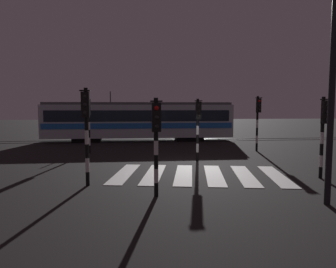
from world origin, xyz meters
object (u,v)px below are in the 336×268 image
traffic_light_corner_near_left (86,122)px  traffic_light_corner_far_left (89,117)px  traffic_light_kerb_mid_left (156,132)px  traffic_light_corner_near_right (324,125)px  traffic_light_median_centre (198,120)px  traffic_light_corner_far_right (258,115)px  tram (139,120)px

traffic_light_corner_near_left → traffic_light_corner_far_left: bearing=97.5°
traffic_light_kerb_mid_left → traffic_light_corner_far_left: (-3.45, 9.88, 0.18)m
traffic_light_corner_near_right → traffic_light_median_centre: size_ratio=0.99×
traffic_light_corner_far_right → tram: bearing=136.5°
traffic_light_corner_far_right → traffic_light_median_centre: (-4.59, -3.34, -0.18)m
traffic_light_corner_near_left → traffic_light_median_centre: bearing=43.2°
traffic_light_corner_far_right → traffic_light_corner_far_left: traffic_light_corner_far_right is taller
traffic_light_kerb_mid_left → traffic_light_corner_far_left: traffic_light_corner_far_left is taller
tram → traffic_light_corner_far_right: bearing=-43.5°
traffic_light_corner_near_right → traffic_light_corner_far_right: size_ratio=0.92×
traffic_light_kerb_mid_left → traffic_light_corner_near_right: 6.99m
traffic_light_corner_far_left → tram: size_ratio=0.22×
traffic_light_corner_near_left → traffic_light_median_centre: 6.86m
traffic_light_kerb_mid_left → traffic_light_corner_far_right: (7.21, 9.69, 0.28)m
traffic_light_kerb_mid_left → tram: bearing=91.0°
traffic_light_corner_far_right → traffic_light_median_centre: size_ratio=1.08×
tram → traffic_light_corner_far_left: bearing=-114.5°
traffic_light_median_centre → tram: 10.88m
traffic_light_kerb_mid_left → traffic_light_corner_far_right: traffic_light_corner_far_right is taller
traffic_light_kerb_mid_left → traffic_light_corner_near_right: (6.73, 1.86, 0.08)m
traffic_light_kerb_mid_left → traffic_light_corner_near_right: bearing=15.5°
traffic_light_corner_far_left → traffic_light_median_centre: traffic_light_corner_far_left is taller
traffic_light_corner_near_right → tram: (-7.02, 14.96, -0.40)m
traffic_light_kerb_mid_left → traffic_light_corner_far_left: 10.47m
traffic_light_median_centre → traffic_light_corner_far_right: bearing=36.1°
traffic_light_corner_far_left → tram: tram is taller
traffic_light_kerb_mid_left → traffic_light_median_centre: (2.62, 6.35, 0.10)m
tram → traffic_light_kerb_mid_left: bearing=-89.0°
traffic_light_corner_near_left → traffic_light_kerb_mid_left: 2.91m
traffic_light_corner_near_right → traffic_light_corner_far_left: (-10.19, 8.02, 0.10)m
traffic_light_corner_near_right → traffic_light_corner_near_left: bearing=-178.7°
traffic_light_corner_far_right → traffic_light_corner_far_left: bearing=179.0°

